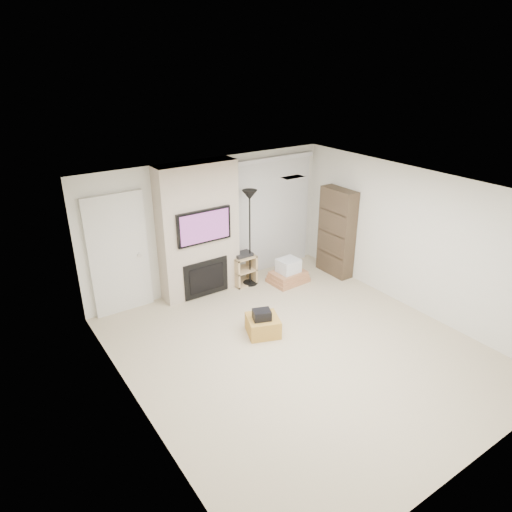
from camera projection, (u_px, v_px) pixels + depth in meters
floor at (299, 350)px, 7.07m from camera, size 5.00×5.50×0.00m
ceiling at (307, 193)px, 6.06m from camera, size 5.00×5.50×0.00m
wall_back at (210, 224)px, 8.64m from camera, size 5.00×0.00×2.50m
wall_front at (482, 381)px, 4.48m from camera, size 5.00×0.00×2.50m
wall_left at (136, 332)px, 5.27m from camera, size 0.00×5.50×2.50m
wall_right at (415, 241)px, 7.85m from camera, size 0.00×5.50×2.50m
hvac_vent at (293, 177)px, 6.87m from camera, size 0.35×0.18×0.01m
ottoman at (263, 325)px, 7.42m from camera, size 0.64×0.64×0.30m
black_bag at (262, 315)px, 7.28m from camera, size 0.34×0.30×0.16m
fireplace_wall at (199, 232)px, 8.31m from camera, size 1.50×0.47×2.50m
entry_door at (119, 255)px, 7.77m from camera, size 1.02×0.11×2.14m
vertical_blinds at (271, 210)px, 9.31m from camera, size 1.98×0.10×2.37m
floor_lamp at (250, 211)px, 8.50m from camera, size 0.28×0.28×1.92m
av_stand at (243, 267)px, 8.99m from camera, size 0.45×0.38×0.66m
box_stack at (288, 273)px, 9.11m from camera, size 0.76×0.59×0.49m
bookshelf at (337, 232)px, 9.22m from camera, size 0.30×0.80×1.80m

